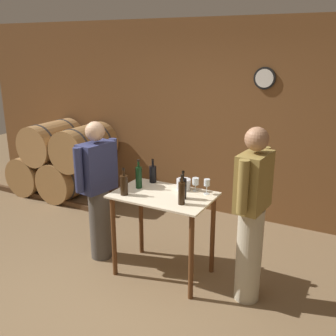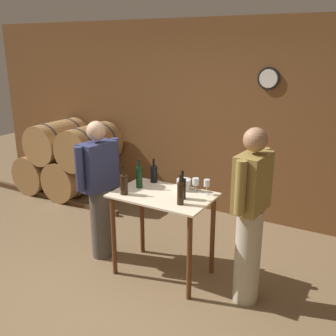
% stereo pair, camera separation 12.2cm
% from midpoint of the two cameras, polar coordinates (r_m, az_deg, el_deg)
% --- Properties ---
extents(ground_plane, '(14.00, 14.00, 0.00)m').
position_cam_midpoint_polar(ground_plane, '(4.08, -7.26, -17.80)').
color(ground_plane, brown).
extents(back_wall, '(8.40, 0.08, 2.70)m').
position_cam_midpoint_polar(back_wall, '(5.55, 7.57, 6.95)').
color(back_wall, brown).
rests_on(back_wall, ground_plane).
extents(barrel_rack, '(2.87, 0.88, 1.20)m').
position_cam_midpoint_polar(barrel_rack, '(6.54, -14.01, 1.24)').
color(barrel_rack, '#4C331E').
rests_on(barrel_rack, ground_plane).
extents(tasting_table, '(1.00, 0.65, 0.91)m').
position_cam_midpoint_polar(tasting_table, '(4.04, 0.16, -6.37)').
color(tasting_table, beige).
rests_on(tasting_table, ground_plane).
extents(wine_bottle_far_left, '(0.08, 0.08, 0.28)m').
position_cam_midpoint_polar(wine_bottle_far_left, '(3.95, -5.55, -2.35)').
color(wine_bottle_far_left, black).
rests_on(wine_bottle_far_left, tasting_table).
extents(wine_bottle_left, '(0.07, 0.07, 0.31)m').
position_cam_midpoint_polar(wine_bottle_left, '(4.12, -3.36, -1.24)').
color(wine_bottle_left, black).
rests_on(wine_bottle_left, tasting_table).
extents(wine_bottle_center, '(0.08, 0.08, 0.26)m').
position_cam_midpoint_polar(wine_bottle_center, '(4.28, -1.27, -0.81)').
color(wine_bottle_center, black).
rests_on(wine_bottle_center, tasting_table).
extents(wine_bottle_right, '(0.07, 0.07, 0.28)m').
position_cam_midpoint_polar(wine_bottle_right, '(3.82, 3.01, -2.93)').
color(wine_bottle_right, black).
rests_on(wine_bottle_right, tasting_table).
extents(wine_bottle_far_right, '(0.06, 0.06, 0.29)m').
position_cam_midpoint_polar(wine_bottle_far_right, '(3.69, 2.77, -3.60)').
color(wine_bottle_far_right, black).
rests_on(wine_bottle_far_right, tasting_table).
extents(wine_glass_near_left, '(0.07, 0.07, 0.14)m').
position_cam_midpoint_polar(wine_glass_near_left, '(4.03, 4.90, -2.04)').
color(wine_glass_near_left, silver).
rests_on(wine_glass_near_left, tasting_table).
extents(wine_glass_near_center, '(0.06, 0.06, 0.16)m').
position_cam_midpoint_polar(wine_glass_near_center, '(3.95, 6.53, -2.27)').
color(wine_glass_near_center, silver).
rests_on(wine_glass_near_center, tasting_table).
extents(ice_bucket, '(0.15, 0.15, 0.11)m').
position_cam_midpoint_polar(ice_bucket, '(4.08, 3.15, -2.40)').
color(ice_bucket, silver).
rests_on(ice_bucket, tasting_table).
extents(person_host, '(0.25, 0.59, 1.68)m').
position_cam_midpoint_polar(person_host, '(3.64, 12.81, -6.59)').
color(person_host, '#B7AD93').
rests_on(person_host, ground_plane).
extents(person_visitor_with_scarf, '(0.29, 0.58, 1.58)m').
position_cam_midpoint_polar(person_visitor_with_scarf, '(4.40, -9.14, -2.89)').
color(person_visitor_with_scarf, '#4C4742').
rests_on(person_visitor_with_scarf, ground_plane).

